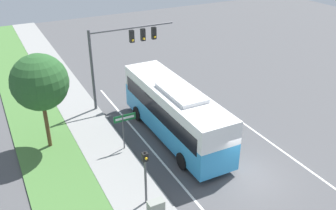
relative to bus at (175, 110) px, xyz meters
name	(u,v)px	position (x,y,z in m)	size (l,w,h in m)	color
ground_plane	(247,177)	(1.61, -5.66, -2.03)	(80.00, 80.00, 0.00)	#4C4C4F
lane_divider_near	(192,197)	(-1.99, -5.66, -2.03)	(0.14, 30.00, 0.01)	silver
lane_divider_far	(295,160)	(5.21, -5.66, -2.03)	(0.14, 30.00, 0.01)	silver
bus	(175,110)	(0.00, 0.00, 0.00)	(2.71, 10.52, 3.71)	#3393D1
signal_gantry	(121,48)	(-1.13, 6.10, 2.51)	(6.57, 0.41, 6.15)	#4C4C51
pedestrian_signal	(145,170)	(-4.31, -5.01, 0.08)	(0.28, 0.34, 3.10)	#4C4C51
street_sign	(124,125)	(-3.42, 0.12, -0.23)	(1.41, 0.08, 2.51)	#4C4C51
roadside_tree	(40,82)	(-7.55, 2.59, 2.43)	(3.38, 3.38, 6.06)	brown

